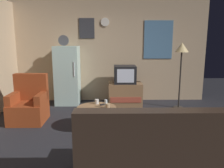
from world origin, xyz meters
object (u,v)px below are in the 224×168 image
object	(u,v)px
fridge	(68,75)
mug_ceramic_white	(97,102)
coffee_table	(97,118)
tv_stand	(125,94)
couch	(149,153)
armchair	(29,105)
crt_tv	(125,74)
wine_glass	(106,104)
mug_ceramic_tan	(108,106)
standing_lamp	(182,53)
remote_control	(104,104)

from	to	relation	value
fridge	mug_ceramic_white	size ratio (longest dim) A/B	19.67
coffee_table	mug_ceramic_white	bearing A→B (deg)	91.99
tv_stand	couch	size ratio (longest dim) A/B	0.49
mug_ceramic_white	armchair	world-z (taller)	armchair
crt_tv	wine_glass	size ratio (longest dim) A/B	3.60
mug_ceramic_tan	couch	bearing A→B (deg)	-70.05
wine_glass	mug_ceramic_tan	size ratio (longest dim) A/B	1.67
standing_lamp	mug_ceramic_white	xyz separation A→B (m)	(-1.95, -1.14, -0.87)
standing_lamp	coffee_table	bearing A→B (deg)	-145.25
mug_ceramic_white	couch	distance (m)	1.83
tv_stand	crt_tv	bearing A→B (deg)	-175.53
wine_glass	coffee_table	bearing A→B (deg)	169.32
wine_glass	armchair	world-z (taller)	armchair
couch	fridge	bearing A→B (deg)	115.45
armchair	couch	size ratio (longest dim) A/B	0.56
fridge	wine_glass	bearing A→B (deg)	-60.80
coffee_table	couch	world-z (taller)	couch
crt_tv	standing_lamp	xyz separation A→B (m)	(1.32, -0.27, 0.56)
armchair	couch	xyz separation A→B (m)	(2.12, -1.96, -0.03)
remote_control	coffee_table	bearing A→B (deg)	-161.71
tv_stand	standing_lamp	xyz separation A→B (m)	(1.31, -0.27, 1.07)
coffee_table	fridge	bearing A→B (deg)	115.31
tv_stand	couch	world-z (taller)	couch
remote_control	armchair	distance (m)	1.59
mug_ceramic_white	couch	bearing A→B (deg)	-67.09
mug_ceramic_white	mug_ceramic_tan	xyz separation A→B (m)	(0.21, -0.31, 0.00)
mug_ceramic_white	armchair	xyz separation A→B (m)	(-1.41, 0.28, -0.15)
coffee_table	wine_glass	size ratio (longest dim) A/B	4.80
mug_ceramic_tan	remote_control	xyz separation A→B (m)	(-0.08, 0.23, -0.03)
tv_stand	standing_lamp	size ratio (longest dim) A/B	0.53
standing_lamp	couch	size ratio (longest dim) A/B	0.94
fridge	mug_ceramic_tan	world-z (taller)	fridge
fridge	armchair	world-z (taller)	fridge
coffee_table	mug_ceramic_tan	distance (m)	0.35
standing_lamp	armchair	distance (m)	3.62
mug_ceramic_tan	wine_glass	bearing A→B (deg)	117.73
armchair	mug_ceramic_white	bearing A→B (deg)	-11.29
tv_stand	mug_ceramic_tan	size ratio (longest dim) A/B	9.33
fridge	tv_stand	distance (m)	1.57
armchair	couch	distance (m)	2.89
fridge	standing_lamp	xyz separation A→B (m)	(2.80, -0.44, 0.60)
mug_ceramic_white	armchair	distance (m)	1.44
remote_control	standing_lamp	bearing A→B (deg)	4.71
tv_stand	standing_lamp	world-z (taller)	standing_lamp
mug_ceramic_white	couch	xyz separation A→B (m)	(0.71, -1.68, -0.17)
mug_ceramic_tan	couch	distance (m)	1.47
fridge	wine_glass	xyz separation A→B (m)	(1.02, -1.83, -0.24)
mug_ceramic_tan	remote_control	bearing A→B (deg)	108.01
mug_ceramic_white	armchair	size ratio (longest dim) A/B	0.09
couch	coffee_table	bearing A→B (deg)	115.62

